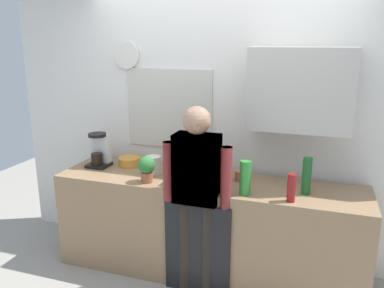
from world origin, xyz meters
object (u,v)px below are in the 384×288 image
at_px(potted_plant, 147,168).
at_px(dish_soap, 206,178).
at_px(coffee_maker, 100,151).
at_px(bottle_amber_beer, 201,160).
at_px(cup_terracotta_mug, 240,176).
at_px(bottle_clear_soda, 245,178).
at_px(mixing_bowl, 130,161).
at_px(bottle_red_vinegar, 291,188).
at_px(person_at_sink, 197,187).
at_px(storage_canister, 153,165).
at_px(person_guest, 197,187).
at_px(bottle_green_wine, 307,176).
at_px(bottle_dark_sauce, 190,173).

distance_m(potted_plant, dish_soap, 0.52).
bearing_deg(dish_soap, coffee_maker, 169.46).
bearing_deg(bottle_amber_beer, cup_terracotta_mug, -19.39).
distance_m(bottle_clear_soda, mixing_bowl, 1.28).
xyz_separation_m(bottle_red_vinegar, cup_terracotta_mug, (-0.46, 0.31, -0.06)).
relative_size(potted_plant, person_at_sink, 0.14).
relative_size(mixing_bowl, storage_canister, 1.29).
height_order(coffee_maker, storage_canister, coffee_maker).
relative_size(potted_plant, dish_soap, 1.28).
bearing_deg(storage_canister, person_at_sink, -31.20).
distance_m(potted_plant, person_guest, 0.50).
xyz_separation_m(mixing_bowl, person_at_sink, (0.84, -0.48, 0.02)).
distance_m(bottle_red_vinegar, potted_plant, 1.22).
height_order(bottle_amber_beer, person_at_sink, person_at_sink).
distance_m(cup_terracotta_mug, person_at_sink, 0.47).
xyz_separation_m(bottle_green_wine, potted_plant, (-1.32, -0.16, -0.02)).
height_order(mixing_bowl, dish_soap, dish_soap).
relative_size(coffee_maker, bottle_green_wine, 1.10).
bearing_deg(bottle_red_vinegar, person_guest, -174.48).
relative_size(bottle_dark_sauce, dish_soap, 1.00).
distance_m(coffee_maker, bottle_dark_sauce, 1.00).
xyz_separation_m(cup_terracotta_mug, dish_soap, (-0.24, -0.22, 0.03)).
bearing_deg(potted_plant, bottle_amber_beer, 49.36).
height_order(bottle_clear_soda, potted_plant, bottle_clear_soda).
distance_m(dish_soap, person_at_sink, 0.17).
relative_size(mixing_bowl, dish_soap, 1.22).
xyz_separation_m(bottle_green_wine, person_at_sink, (-0.83, -0.27, -0.09)).
xyz_separation_m(storage_canister, person_guest, (0.52, -0.31, -0.03)).
distance_m(coffee_maker, cup_terracotta_mug, 1.38).
bearing_deg(bottle_clear_soda, person_guest, -165.07).
relative_size(cup_terracotta_mug, person_guest, 0.06).
bearing_deg(bottle_clear_soda, dish_soap, 168.73).
bearing_deg(bottle_dark_sauce, mixing_bowl, 159.62).
distance_m(dish_soap, person_guest, 0.17).
bearing_deg(cup_terracotta_mug, person_guest, -124.93).
bearing_deg(bottle_red_vinegar, cup_terracotta_mug, 145.79).
bearing_deg(bottle_amber_beer, potted_plant, -130.64).
bearing_deg(bottle_dark_sauce, cup_terracotta_mug, 23.63).
relative_size(coffee_maker, dish_soap, 1.83).
bearing_deg(person_guest, mixing_bowl, -18.84).
relative_size(coffee_maker, bottle_dark_sauce, 1.83).
relative_size(bottle_clear_soda, bottle_dark_sauce, 1.56).
xyz_separation_m(potted_plant, dish_soap, (0.51, 0.06, -0.05)).
bearing_deg(person_guest, bottle_clear_soda, -154.40).
xyz_separation_m(bottle_dark_sauce, cup_terracotta_mug, (0.40, 0.17, -0.04)).
bearing_deg(bottle_amber_beer, person_at_sink, -76.23).
distance_m(bottle_green_wine, person_at_sink, 0.88).
distance_m(bottle_green_wine, potted_plant, 1.33).
distance_m(bottle_green_wine, bottle_red_vinegar, 0.23).
bearing_deg(mixing_bowl, bottle_amber_beer, 3.73).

